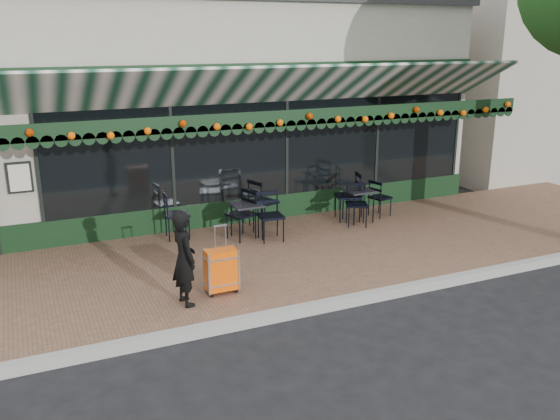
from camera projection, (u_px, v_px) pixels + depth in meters
name	position (u px, v px, depth m)	size (l,w,h in m)	color
ground	(312.00, 310.00, 8.66)	(80.00, 80.00, 0.00)	black
sidewalk	(261.00, 260.00, 10.39)	(18.00, 4.00, 0.15)	brown
curb	(315.00, 308.00, 8.57)	(18.00, 0.16, 0.15)	#9E9E99
restaurant_building	(172.00, 101.00, 14.88)	(12.00, 9.60, 4.50)	#A39A8D
neighbor_building_right	(548.00, 81.00, 20.07)	(12.00, 8.00, 4.80)	#ADA898
woman	(184.00, 259.00, 8.34)	(0.50, 0.33, 1.38)	black
suitcase	(221.00, 271.00, 8.80)	(0.47, 0.26, 1.06)	#FF5908
cafe_table_a	(359.00, 193.00, 12.16)	(0.55, 0.55, 0.67)	black
cafe_table_b	(246.00, 207.00, 11.13)	(0.55, 0.55, 0.68)	black
chair_a_left	(348.00, 196.00, 12.28)	(0.50, 0.50, 1.01)	black
chair_a_right	(380.00, 198.00, 12.58)	(0.40, 0.40, 0.80)	black
chair_a_front	(357.00, 205.00, 11.93)	(0.43, 0.43, 0.86)	black
chair_b_left	(241.00, 215.00, 11.14)	(0.47, 0.47, 0.94)	black
chair_b_right	(263.00, 202.00, 11.89)	(0.49, 0.49, 0.98)	black
chair_b_front	(271.00, 217.00, 11.06)	(0.46, 0.46, 0.92)	black
chair_solo	(177.00, 215.00, 11.18)	(0.46, 0.46, 0.92)	black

